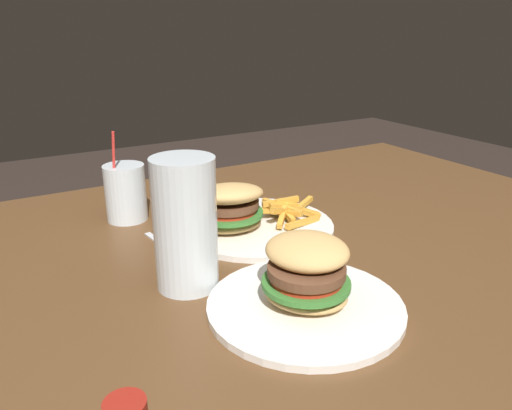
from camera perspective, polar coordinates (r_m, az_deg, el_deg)
name	(u,v)px	position (r m, az deg, el deg)	size (l,w,h in m)	color
dining_table	(265,325)	(0.77, 1.05, -13.57)	(1.50, 1.08, 0.75)	brown
meal_plate_near	(244,215)	(0.86, -1.42, -1.18)	(0.28, 0.27, 0.10)	white
beer_glass	(185,227)	(0.67, -8.07, -2.51)	(0.09, 0.09, 0.18)	silver
juice_glass	(126,195)	(0.94, -14.66, 1.12)	(0.07, 0.07, 0.17)	silver
spoon	(180,255)	(0.78, -8.67, -5.71)	(0.04, 0.15, 0.01)	silver
meal_plate_far	(306,287)	(0.64, 5.79, -9.30)	(0.25, 0.25, 0.10)	white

